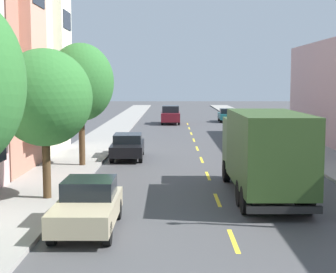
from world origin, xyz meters
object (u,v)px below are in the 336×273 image
Objects in this scene: parked_sedan_forest at (244,126)px; parked_suv_navy at (274,141)px; parked_hatchback_champagne at (88,205)px; moving_burgundy_sedan at (171,115)px; street_tree_third at (81,82)px; parked_sedan_black at (128,146)px; parked_hatchback_teal at (227,115)px; street_tree_second at (45,98)px; delivery_box_truck at (264,149)px; parked_suv_red at (258,131)px.

parked_sedan_forest is 0.94× the size of parked_suv_navy.
moving_burgundy_sedan reaches higher than parked_hatchback_champagne.
parked_sedan_black is at bearing 55.89° from street_tree_third.
parked_hatchback_teal is at bearing 70.40° from street_tree_third.
street_tree_second is 35.83m from moving_burgundy_sedan.
parked_sedan_forest is at bearing -60.80° from moving_burgundy_sedan.
parked_hatchback_champagne is 0.99× the size of parked_hatchback_teal.
delivery_box_truck is 34.96m from moving_burgundy_sedan.
moving_burgundy_sedan is (2.48, 24.65, 0.24)m from parked_sedan_black.
street_tree_second is 1.38× the size of parked_hatchback_teal.
parked_sedan_black is at bearing 121.04° from delivery_box_truck.
parked_suv_red is at bearing 37.17° from parked_sedan_black.
parked_sedan_black is (-6.08, 10.11, -1.15)m from delivery_box_truck.
parked_sedan_forest is at bearing -90.21° from parked_hatchback_teal.
delivery_box_truck is 11.85m from parked_sedan_black.
parked_hatchback_champagne is 29.31m from parked_sedan_forest.
parked_hatchback_champagne is 0.88× the size of parked_sedan_forest.
parked_sedan_black is at bearing -177.10° from parked_suv_navy.
street_tree_second reaches higher than parked_sedan_black.
parked_suv_red is (-0.08, -20.82, 0.23)m from parked_hatchback_teal.
moving_burgundy_sedan reaches higher than parked_hatchback_teal.
parked_suv_red reaches higher than parked_sedan_forest.
street_tree_third is at bearing 90.00° from street_tree_second.
street_tree_third is at bearing -123.00° from parked_sedan_forest.
parked_suv_navy reaches higher than parked_hatchback_champagne.
parked_hatchback_teal is at bearing 85.93° from delivery_box_truck.
street_tree_second reaches higher than parked_suv_red.
street_tree_second is 1.15× the size of parked_suv_red.
parked_sedan_black is (2.12, 3.13, -3.68)m from street_tree_third.
parked_suv_navy is (-0.13, -13.09, 0.24)m from parked_sedan_forest.
street_tree_third is 1.39× the size of parked_sedan_forest.
parked_hatchback_champagne is at bearing -89.96° from parked_sedan_black.
street_tree_second is 26.77m from parked_sedan_forest.
parked_hatchback_champagne is (2.13, -3.70, -3.12)m from street_tree_second.
parked_hatchback_teal is 28.75m from parked_sedan_black.
delivery_box_truck is 16.90m from parked_suv_red.
parked_suv_navy is (8.56, 14.90, 0.23)m from parked_hatchback_champagne.
delivery_box_truck reaches higher than parked_hatchback_champagne.
street_tree_second is at bearing -101.14° from parked_sedan_black.
street_tree_second is at bearing -105.90° from parked_hatchback_teal.
delivery_box_truck is 1.61× the size of parked_suv_navy.
parked_suv_red is 19.11m from moving_burgundy_sedan.
street_tree_second is 0.71× the size of delivery_box_truck.
parked_suv_navy reaches higher than parked_sedan_black.
street_tree_third reaches higher than parked_hatchback_teal.
parked_hatchback_teal is (2.67, 37.50, -1.15)m from delivery_box_truck.
parked_hatchback_champagne is 0.88× the size of parked_sedan_black.
parked_sedan_forest is at bearing 89.44° from parked_suv_navy.
moving_burgundy_sedan is at bearing 82.60° from street_tree_second.
parked_sedan_black is 0.94× the size of parked_suv_red.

